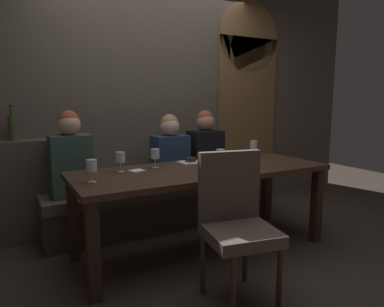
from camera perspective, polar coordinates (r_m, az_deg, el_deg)
ground at (r=3.25m, az=1.64°, el=-15.30°), size 9.00×9.00×0.00m
back_wall_tiled at (r=4.06m, az=-7.20°, el=11.22°), size 6.00×0.12×3.00m
arched_door at (r=4.67m, az=8.93°, el=9.22°), size 0.90×0.05×2.55m
dining_table at (r=3.04m, az=1.69°, el=-4.01°), size 2.20×0.84×0.74m
banquette_bench at (r=3.75m, az=-3.84°, el=-8.23°), size 2.50×0.44×0.45m
chair_near_side at (r=2.40m, az=7.10°, el=-10.00°), size 0.51×0.51×0.98m
diner_redhead at (r=3.35m, az=-19.11°, el=-0.40°), size 0.36×0.24×0.78m
diner_bearded at (r=3.65m, az=-3.59°, el=0.38°), size 0.36×0.24×0.72m
diner_far_end at (r=3.86m, az=2.16°, el=1.08°), size 0.36×0.24×0.75m
wine_bottle_pale_label at (r=3.61m, az=-27.11°, el=3.78°), size 0.08×0.08×0.33m
wine_glass_near_right at (r=2.60m, az=-16.01°, el=-2.07°), size 0.08×0.08×0.16m
wine_glass_far_right at (r=2.91m, az=-11.57°, el=-0.68°), size 0.08×0.08×0.16m
wine_glass_far_left at (r=3.69m, az=9.97°, el=1.33°), size 0.08×0.08×0.16m
wine_glass_end_left at (r=3.01m, az=4.66°, el=-0.20°), size 0.08×0.08×0.16m
wine_glass_near_left at (r=3.04m, az=-6.01°, el=-0.13°), size 0.08×0.08×0.16m
espresso_cup at (r=2.82m, az=6.22°, el=-2.72°), size 0.12×0.12×0.06m
dessert_plate at (r=3.27m, az=-0.34°, el=-1.27°), size 0.19×0.19×0.05m
folded_napkin at (r=2.93m, az=-8.94°, el=-2.77°), size 0.13×0.12×0.01m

